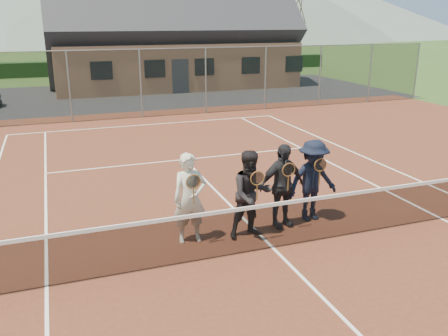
# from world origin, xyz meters

# --- Properties ---
(ground) EXTENTS (220.00, 220.00, 0.00)m
(ground) POSITION_xyz_m (0.00, 20.00, 0.00)
(ground) COLOR #2C4819
(ground) RESTS_ON ground
(court_surface) EXTENTS (30.00, 30.00, 0.02)m
(court_surface) POSITION_xyz_m (0.00, 0.00, 0.01)
(court_surface) COLOR #562819
(court_surface) RESTS_ON ground
(tarmac_carpark) EXTENTS (40.00, 12.00, 0.01)m
(tarmac_carpark) POSITION_xyz_m (-4.00, 20.00, 0.01)
(tarmac_carpark) COLOR black
(tarmac_carpark) RESTS_ON ground
(hedge_row) EXTENTS (40.00, 1.20, 1.10)m
(hedge_row) POSITION_xyz_m (0.00, 32.00, 0.55)
(hedge_row) COLOR black
(hedge_row) RESTS_ON ground
(hill_east) EXTENTS (90.00, 90.00, 14.00)m
(hill_east) POSITION_xyz_m (55.00, 95.00, 7.00)
(hill_east) COLOR slate
(hill_east) RESTS_ON ground
(court_markings) EXTENTS (11.03, 23.83, 0.01)m
(court_markings) POSITION_xyz_m (0.00, 0.00, 0.02)
(court_markings) COLOR white
(court_markings) RESTS_ON court_surface
(tennis_net) EXTENTS (11.68, 0.08, 1.10)m
(tennis_net) POSITION_xyz_m (0.00, 0.00, 0.54)
(tennis_net) COLOR slate
(tennis_net) RESTS_ON ground
(perimeter_fence) EXTENTS (30.07, 0.07, 3.02)m
(perimeter_fence) POSITION_xyz_m (0.00, 13.50, 1.52)
(perimeter_fence) COLOR slate
(perimeter_fence) RESTS_ON ground
(clubhouse) EXTENTS (15.60, 8.20, 7.70)m
(clubhouse) POSITION_xyz_m (4.00, 24.00, 3.99)
(clubhouse) COLOR #9E6B4C
(clubhouse) RESTS_ON ground
(tree_d) EXTENTS (3.20, 3.20, 7.77)m
(tree_d) POSITION_xyz_m (12.00, 33.00, 5.79)
(tree_d) COLOR #3A2715
(tree_d) RESTS_ON ground
(tree_e) EXTENTS (3.20, 3.20, 7.77)m
(tree_e) POSITION_xyz_m (18.00, 33.00, 5.79)
(tree_e) COLOR #342312
(tree_e) RESTS_ON ground
(player_a) EXTENTS (0.68, 0.52, 1.80)m
(player_a) POSITION_xyz_m (-1.40, 0.87, 0.92)
(player_a) COLOR beige
(player_a) RESTS_ON court_surface
(player_b) EXTENTS (0.89, 0.70, 1.80)m
(player_b) POSITION_xyz_m (-0.20, 0.65, 0.92)
(player_b) COLOR black
(player_b) RESTS_ON court_surface
(player_c) EXTENTS (1.10, 0.56, 1.80)m
(player_c) POSITION_xyz_m (0.61, 0.91, 0.92)
(player_c) COLOR black
(player_c) RESTS_ON court_surface
(player_d) EXTENTS (1.20, 0.73, 1.80)m
(player_d) POSITION_xyz_m (1.38, 0.98, 0.92)
(player_d) COLOR black
(player_d) RESTS_ON court_surface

